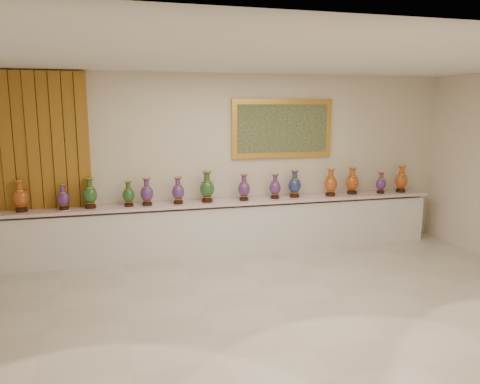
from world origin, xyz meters
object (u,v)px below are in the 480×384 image
object	(u,v)px
vase_1	(63,198)
vase_2	(90,194)
counter	(231,227)
vase_0	(21,197)

from	to	relation	value
vase_1	vase_2	world-z (taller)	vase_2
counter	vase_1	size ratio (longest dim) A/B	18.27
counter	vase_2	xyz separation A→B (m)	(-2.25, -0.02, 0.68)
vase_2	counter	bearing A→B (deg)	0.51
counter	vase_1	xyz separation A→B (m)	(-2.64, -0.04, 0.64)
vase_1	vase_2	distance (m)	0.39
counter	vase_1	bearing A→B (deg)	-179.13
vase_0	vase_2	world-z (taller)	vase_0
counter	vase_0	distance (m)	3.31
counter	vase_2	bearing A→B (deg)	-179.49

